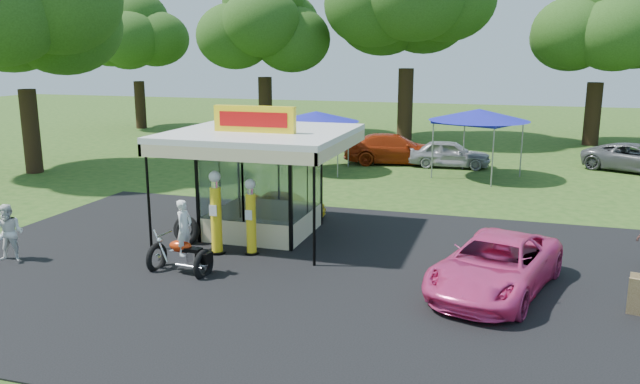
% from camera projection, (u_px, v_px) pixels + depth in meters
% --- Properties ---
extents(ground, '(120.00, 120.00, 0.00)m').
position_uv_depth(ground, '(262.00, 297.00, 15.01)').
color(ground, '#264A17').
rests_on(ground, ground).
extents(asphalt_apron, '(20.00, 14.00, 0.04)m').
position_uv_depth(asphalt_apron, '(290.00, 269.00, 16.87)').
color(asphalt_apron, black).
rests_on(asphalt_apron, ground).
extents(gas_station_kiosk, '(5.40, 5.40, 4.18)m').
position_uv_depth(gas_station_kiosk, '(262.00, 180.00, 19.85)').
color(gas_station_kiosk, white).
rests_on(gas_station_kiosk, ground).
extents(gas_pump_left, '(0.46, 0.46, 2.49)m').
position_uv_depth(gas_pump_left, '(216.00, 215.00, 17.92)').
color(gas_pump_left, black).
rests_on(gas_pump_left, ground).
extents(gas_pump_right, '(0.42, 0.42, 2.26)m').
position_uv_depth(gas_pump_right, '(251.00, 219.00, 17.90)').
color(gas_pump_right, black).
rests_on(gas_pump_right, ground).
extents(motorcycle, '(1.82, 0.99, 2.11)m').
position_uv_depth(motorcycle, '(183.00, 244.00, 16.41)').
color(motorcycle, black).
rests_on(motorcycle, ground).
extents(spare_tires, '(1.02, 0.62, 0.87)m').
position_uv_depth(spare_tires, '(187.00, 230.00, 19.16)').
color(spare_tires, black).
rests_on(spare_tires, ground).
extents(kiosk_car, '(2.82, 1.13, 0.96)m').
position_uv_depth(kiosk_car, '(286.00, 204.00, 22.20)').
color(kiosk_car, yellow).
rests_on(kiosk_car, ground).
extents(pink_sedan, '(3.55, 5.36, 1.37)m').
position_uv_depth(pink_sedan, '(495.00, 265.00, 15.24)').
color(pink_sedan, '#EA3F8A').
rests_on(pink_sedan, ground).
extents(spectator_west, '(0.95, 0.83, 1.66)m').
position_uv_depth(spectator_west, '(9.00, 233.00, 17.40)').
color(spectator_west, white).
rests_on(spectator_west, ground).
extents(bg_car_a, '(4.24, 2.02, 1.34)m').
position_uv_depth(bg_car_a, '(227.00, 144.00, 35.34)').
color(bg_car_a, silver).
rests_on(bg_car_a, ground).
extents(bg_car_b, '(5.75, 3.48, 1.56)m').
position_uv_depth(bg_car_b, '(394.00, 149.00, 32.90)').
color(bg_car_b, '#A92D0D').
rests_on(bg_car_b, ground).
extents(bg_car_c, '(4.15, 1.82, 1.39)m').
position_uv_depth(bg_car_c, '(450.00, 154.00, 31.86)').
color(bg_car_c, '#9E9DA2').
rests_on(bg_car_c, ground).
extents(bg_car_d, '(5.44, 4.20, 1.37)m').
position_uv_depth(bg_car_d, '(637.00, 158.00, 30.60)').
color(bg_car_d, '#5C5D5F').
rests_on(bg_car_d, ground).
extents(tent_west, '(4.23, 4.23, 2.96)m').
position_uv_depth(tent_west, '(316.00, 117.00, 30.43)').
color(tent_west, gray).
rests_on(tent_west, ground).
extents(tent_east, '(4.61, 4.61, 3.22)m').
position_uv_depth(tent_east, '(479.00, 115.00, 28.72)').
color(tent_east, gray).
rests_on(tent_east, ground).
extents(oak_far_a, '(8.50, 8.50, 10.07)m').
position_uv_depth(oak_far_a, '(136.00, 43.00, 47.00)').
color(oak_far_a, black).
rests_on(oak_far_a, ground).
extents(oak_far_b, '(9.46, 9.46, 11.29)m').
position_uv_depth(oak_far_b, '(264.00, 31.00, 42.69)').
color(oak_far_b, black).
rests_on(oak_far_b, ground).
extents(oak_far_c, '(11.35, 11.35, 13.38)m').
position_uv_depth(oak_far_c, '(408.00, 9.00, 40.17)').
color(oak_far_c, black).
rests_on(oak_far_c, ground).
extents(oak_far_d, '(9.16, 9.16, 10.91)m').
position_uv_depth(oak_far_d, '(600.00, 32.00, 38.15)').
color(oak_far_d, black).
rests_on(oak_far_d, ground).
extents(oak_near, '(10.39, 10.39, 11.96)m').
position_uv_depth(oak_near, '(19.00, 14.00, 28.95)').
color(oak_near, black).
rests_on(oak_near, ground).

